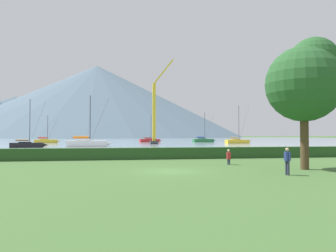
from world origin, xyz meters
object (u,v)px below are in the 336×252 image
object	(u,v)px
sailboat_slip_6	(150,140)
sailboat_slip_1	(46,141)
sailboat_slip_3	(27,145)
sailboat_slip_9	(237,141)
person_standing_walker	(287,159)
person_seated_viewer	(229,156)
dock_crane	(155,116)
sailboat_slip_2	(203,140)
sailboat_slip_4	(87,143)
park_tree	(306,79)

from	to	relation	value
sailboat_slip_6	sailboat_slip_1	bearing A→B (deg)	-176.21
sailboat_slip_3	sailboat_slip_9	size ratio (longest dim) A/B	0.87
sailboat_slip_6	person_standing_walker	size ratio (longest dim) A/B	5.54
sailboat_slip_6	sailboat_slip_9	world-z (taller)	sailboat_slip_9
person_seated_viewer	dock_crane	distance (m)	60.07
sailboat_slip_1	sailboat_slip_2	distance (m)	48.89
sailboat_slip_3	sailboat_slip_9	world-z (taller)	sailboat_slip_9
sailboat_slip_1	sailboat_slip_2	size ratio (longest dim) A/B	0.83
sailboat_slip_2	sailboat_slip_6	xyz separation A→B (m)	(-17.23, 4.09, -0.02)
sailboat_slip_3	sailboat_slip_4	bearing A→B (deg)	0.88
dock_crane	sailboat_slip_9	bearing A→B (deg)	5.75
sailboat_slip_9	person_seated_viewer	distance (m)	67.08
sailboat_slip_6	park_tree	distance (m)	87.57
sailboat_slip_3	dock_crane	size ratio (longest dim) A/B	0.41
park_tree	dock_crane	xyz separation A→B (m)	(-2.33, 64.13, 0.99)
sailboat_slip_1	sailboat_slip_3	world-z (taller)	sailboat_slip_3
sailboat_slip_2	sailboat_slip_6	bearing A→B (deg)	162.38
sailboat_slip_1	sailboat_slip_9	world-z (taller)	sailboat_slip_9
person_standing_walker	park_tree	world-z (taller)	park_tree
park_tree	sailboat_slip_2	bearing A→B (deg)	78.94
sailboat_slip_2	sailboat_slip_4	bearing A→B (deg)	-137.59
sailboat_slip_3	sailboat_slip_4	distance (m)	11.06
sailboat_slip_4	sailboat_slip_9	bearing A→B (deg)	20.67
sailboat_slip_2	park_tree	size ratio (longest dim) A/B	1.04
sailboat_slip_6	sailboat_slip_9	xyz separation A→B (m)	(22.30, -20.87, 0.02)
sailboat_slip_1	dock_crane	distance (m)	35.25
sailboat_slip_2	dock_crane	bearing A→B (deg)	-138.43
sailboat_slip_9	person_seated_viewer	size ratio (longest dim) A/B	8.55
sailboat_slip_1	dock_crane	world-z (taller)	dock_crane
sailboat_slip_3	sailboat_slip_6	world-z (taller)	sailboat_slip_3
sailboat_slip_1	park_tree	world-z (taller)	park_tree
sailboat_slip_2	sailboat_slip_3	xyz separation A→B (m)	(-45.49, -38.34, -0.07)
person_standing_walker	dock_crane	world-z (taller)	dock_crane
person_seated_viewer	sailboat_slip_3	bearing A→B (deg)	111.50
person_standing_walker	sailboat_slip_1	bearing A→B (deg)	98.56
sailboat_slip_3	sailboat_slip_1	bearing A→B (deg)	87.35
sailboat_slip_4	person_standing_walker	bearing A→B (deg)	-78.84
dock_crane	sailboat_slip_2	bearing A→B (deg)	45.83
sailboat_slip_2	person_standing_walker	xyz separation A→B (m)	(-19.35, -86.05, 0.33)
sailboat_slip_4	park_tree	size ratio (longest dim) A/B	1.11
sailboat_slip_6	person_seated_viewer	size ratio (longest dim) A/B	7.32
person_standing_walker	dock_crane	xyz separation A→B (m)	(0.73, 66.89, 6.35)
sailboat_slip_9	park_tree	bearing A→B (deg)	-111.29
sailboat_slip_1	dock_crane	xyz separation A→B (m)	(30.22, -16.85, 6.72)
sailboat_slip_3	sailboat_slip_6	distance (m)	50.98
sailboat_slip_1	sailboat_slip_6	world-z (taller)	sailboat_slip_6
sailboat_slip_1	person_seated_viewer	xyz separation A→B (m)	(28.44, -76.53, 0.09)
sailboat_slip_1	park_tree	xyz separation A→B (m)	(32.55, -80.98, 5.74)
sailboat_slip_3	sailboat_slip_9	bearing A→B (deg)	15.14
park_tree	person_seated_viewer	bearing A→B (deg)	132.68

